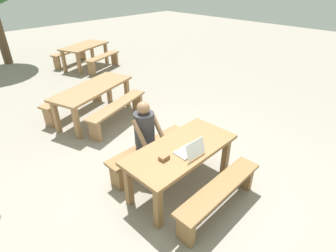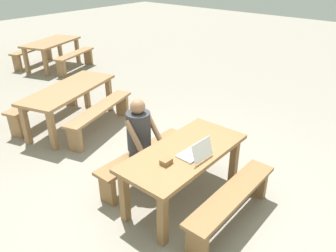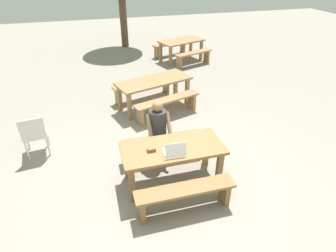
{
  "view_description": "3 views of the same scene",
  "coord_description": "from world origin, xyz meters",
  "px_view_note": "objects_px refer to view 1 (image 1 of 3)",
  "views": [
    {
      "loc": [
        -2.31,
        -1.99,
        2.84
      ],
      "look_at": [
        -0.01,
        0.25,
        0.97
      ],
      "focal_mm": 28.36,
      "sensor_mm": 36.0,
      "label": 1
    },
    {
      "loc": [
        -2.69,
        -2.01,
        2.78
      ],
      "look_at": [
        -0.01,
        0.25,
        0.97
      ],
      "focal_mm": 35.13,
      "sensor_mm": 36.0,
      "label": 2
    },
    {
      "loc": [
        -1.07,
        -3.59,
        3.4
      ],
      "look_at": [
        -0.01,
        0.25,
        0.97
      ],
      "focal_mm": 30.19,
      "sensor_mm": 36.0,
      "label": 3
    }
  ],
  "objects_px": {
    "laptop": "(190,150)",
    "small_pouch": "(164,157)",
    "picnic_table_front": "(181,154)",
    "person_seated": "(146,133)",
    "picnic_table_mid": "(93,92)",
    "picnic_table_rear": "(85,49)"
  },
  "relations": [
    {
      "from": "picnic_table_rear",
      "to": "small_pouch",
      "type": "bearing_deg",
      "value": -131.04
    },
    {
      "from": "laptop",
      "to": "picnic_table_rear",
      "type": "relative_size",
      "value": 0.19
    },
    {
      "from": "small_pouch",
      "to": "person_seated",
      "type": "distance_m",
      "value": 0.72
    },
    {
      "from": "person_seated",
      "to": "picnic_table_rear",
      "type": "relative_size",
      "value": 0.69
    },
    {
      "from": "small_pouch",
      "to": "picnic_table_front",
      "type": "bearing_deg",
      "value": 2.69
    },
    {
      "from": "person_seated",
      "to": "picnic_table_mid",
      "type": "relative_size",
      "value": 0.61
    },
    {
      "from": "small_pouch",
      "to": "picnic_table_mid",
      "type": "bearing_deg",
      "value": 76.2
    },
    {
      "from": "picnic_table_mid",
      "to": "person_seated",
      "type": "bearing_deg",
      "value": -118.04
    },
    {
      "from": "picnic_table_front",
      "to": "small_pouch",
      "type": "distance_m",
      "value": 0.38
    },
    {
      "from": "picnic_table_mid",
      "to": "picnic_table_rear",
      "type": "xyz_separation_m",
      "value": [
        1.82,
        3.43,
        -0.0
      ]
    },
    {
      "from": "laptop",
      "to": "picnic_table_rear",
      "type": "bearing_deg",
      "value": -106.48
    },
    {
      "from": "laptop",
      "to": "picnic_table_front",
      "type": "bearing_deg",
      "value": -96.09
    },
    {
      "from": "person_seated",
      "to": "picnic_table_mid",
      "type": "xyz_separation_m",
      "value": [
        0.42,
        2.19,
        -0.1
      ]
    },
    {
      "from": "small_pouch",
      "to": "picnic_table_mid",
      "type": "relative_size",
      "value": 0.07
    },
    {
      "from": "picnic_table_front",
      "to": "picnic_table_rear",
      "type": "bearing_deg",
      "value": 70.94
    },
    {
      "from": "small_pouch",
      "to": "laptop",
      "type": "bearing_deg",
      "value": -27.28
    },
    {
      "from": "laptop",
      "to": "person_seated",
      "type": "bearing_deg",
      "value": -84.18
    },
    {
      "from": "laptop",
      "to": "person_seated",
      "type": "xyz_separation_m",
      "value": [
        -0.05,
        0.83,
        -0.06
      ]
    },
    {
      "from": "laptop",
      "to": "small_pouch",
      "type": "relative_size",
      "value": 2.58
    },
    {
      "from": "laptop",
      "to": "small_pouch",
      "type": "xyz_separation_m",
      "value": [
        -0.33,
        0.17,
        -0.03
      ]
    },
    {
      "from": "picnic_table_rear",
      "to": "picnic_table_mid",
      "type": "bearing_deg",
      "value": -137.14
    },
    {
      "from": "laptop",
      "to": "small_pouch",
      "type": "distance_m",
      "value": 0.37
    }
  ]
}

